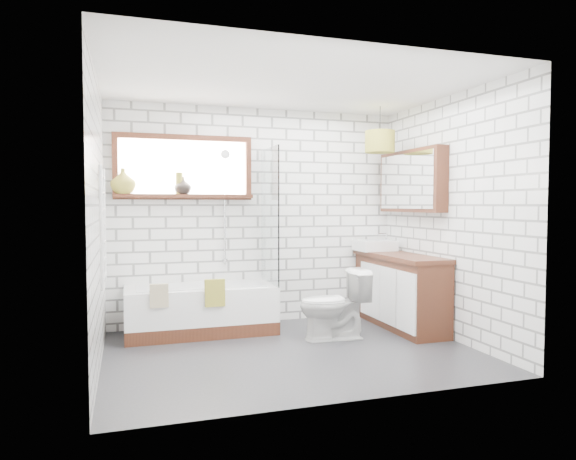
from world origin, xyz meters
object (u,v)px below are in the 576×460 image
object	(u,v)px
pendant	(380,142)
bathtub	(201,310)
toilet	(334,304)
vanity	(400,291)
basin	(375,245)

from	to	relation	value
pendant	bathtub	bearing A→B (deg)	173.98
bathtub	toilet	world-z (taller)	toilet
bathtub	vanity	xyz separation A→B (m)	(2.19, -0.38, 0.16)
toilet	pendant	xyz separation A→B (m)	(0.74, 0.44, 1.74)
basin	pendant	size ratio (longest dim) A/B	1.30
toilet	bathtub	bearing A→B (deg)	-112.99
bathtub	pendant	bearing A→B (deg)	-6.02
bathtub	toilet	size ratio (longest dim) A/B	2.20
basin	toilet	size ratio (longest dim) A/B	0.61
bathtub	toilet	xyz separation A→B (m)	(1.27, -0.65, 0.10)
toilet	basin	bearing A→B (deg)	135.82
pendant	vanity	bearing A→B (deg)	-44.26
bathtub	basin	bearing A→B (deg)	3.14
bathtub	vanity	world-z (taller)	vanity
toilet	pendant	world-z (taller)	pendant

